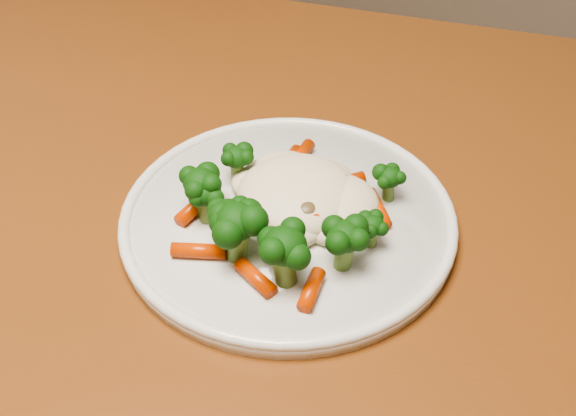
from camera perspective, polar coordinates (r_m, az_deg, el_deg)
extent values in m
cube|color=brown|center=(0.62, 0.22, -2.83)|extent=(1.41, 1.13, 0.04)
cube|color=brown|center=(1.31, -19.07, 0.70)|extent=(0.07, 0.07, 0.71)
cylinder|color=white|center=(0.60, 0.00, -0.99)|extent=(0.28, 0.28, 0.01)
ellipsoid|color=#F7E6C5|center=(0.59, 0.78, 1.88)|extent=(0.12, 0.11, 0.05)
ellipsoid|color=black|center=(0.59, -6.83, 1.10)|extent=(0.05, 0.05, 0.04)
ellipsoid|color=black|center=(0.56, -4.67, -1.55)|extent=(0.05, 0.05, 0.04)
ellipsoid|color=black|center=(0.53, -0.26, -4.06)|extent=(0.05, 0.05, 0.05)
ellipsoid|color=black|center=(0.54, 4.47, -3.12)|extent=(0.04, 0.04, 0.04)
ellipsoid|color=black|center=(0.57, 6.62, -1.94)|extent=(0.03, 0.03, 0.03)
ellipsoid|color=black|center=(0.61, 7.98, 1.82)|extent=(0.03, 0.03, 0.03)
ellipsoid|color=black|center=(0.63, -4.06, 3.37)|extent=(0.04, 0.04, 0.03)
ellipsoid|color=black|center=(0.59, -6.40, 0.43)|extent=(0.04, 0.04, 0.04)
ellipsoid|color=black|center=(0.55, -4.04, -2.13)|extent=(0.05, 0.05, 0.05)
cylinder|color=#DD3F05|center=(0.64, -0.06, 3.60)|extent=(0.02, 0.04, 0.01)
cylinder|color=#DD3F05|center=(0.62, 4.46, 2.05)|extent=(0.03, 0.04, 0.01)
cylinder|color=#DD3F05|center=(0.60, 7.07, -0.05)|extent=(0.04, 0.04, 0.01)
cylinder|color=#DD3F05|center=(0.60, -7.14, 0.26)|extent=(0.01, 0.05, 0.01)
cylinder|color=#DD3F05|center=(0.56, -7.06, -3.38)|extent=(0.04, 0.03, 0.01)
cylinder|color=#DD3F05|center=(0.54, -2.59, -5.51)|extent=(0.04, 0.02, 0.01)
cylinder|color=#DD3F05|center=(0.53, 1.86, -6.47)|extent=(0.02, 0.04, 0.01)
cylinder|color=#DD3F05|center=(0.59, 2.11, 0.63)|extent=(0.04, 0.05, 0.01)
cylinder|color=#DD3F05|center=(0.61, 1.57, 2.31)|extent=(0.02, 0.04, 0.01)
cylinder|color=#DD3F05|center=(0.65, 0.71, 3.87)|extent=(0.02, 0.05, 0.01)
ellipsoid|color=brown|center=(0.60, 1.15, 1.60)|extent=(0.02, 0.02, 0.02)
ellipsoid|color=brown|center=(0.57, 1.48, -0.15)|extent=(0.02, 0.02, 0.02)
ellipsoid|color=brown|center=(0.60, -0.74, 1.78)|extent=(0.02, 0.02, 0.02)
cube|color=#D1BB8B|center=(0.62, 0.82, 3.25)|extent=(0.02, 0.02, 0.01)
cube|color=#D1BB8B|center=(0.61, 3.60, 2.45)|extent=(0.02, 0.02, 0.01)
cube|color=#D1BB8B|center=(0.62, -0.07, 3.54)|extent=(0.02, 0.02, 0.01)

